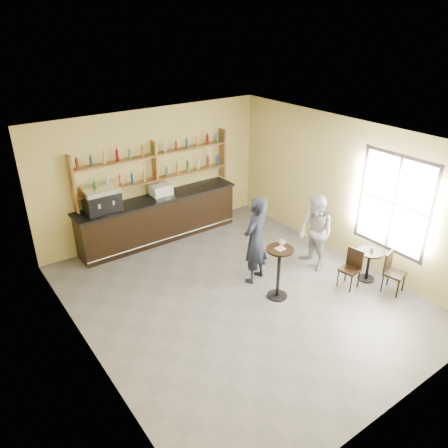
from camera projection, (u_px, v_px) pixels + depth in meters
floor at (239, 296)px, 8.86m from camera, size 7.00×7.00×0.00m
ceiling at (242, 141)px, 7.45m from camera, size 7.00×7.00×0.00m
wall_back at (153, 174)px, 10.71m from camera, size 7.00×0.00×7.00m
wall_front at (407, 323)px, 5.61m from camera, size 7.00×0.00×7.00m
wall_left at (83, 276)px, 6.58m from camera, size 0.00×7.00×7.00m
wall_right at (347, 190)px, 9.73m from camera, size 0.00×7.00×7.00m
window_pane at (394, 204)px, 8.81m from camera, size 0.00×2.00×2.00m
window_frame at (394, 204)px, 8.81m from camera, size 0.04×1.70×2.10m
shelf_unit at (155, 167)px, 10.52m from camera, size 4.00×0.26×1.40m
liquor_bottles at (155, 161)px, 10.45m from camera, size 3.68×0.10×1.00m
bar_counter at (159, 218)px, 10.86m from camera, size 4.15×0.81×1.12m
espresso_machine at (102, 200)px, 9.76m from camera, size 0.77×0.50×0.55m
pastry_case at (161, 191)px, 10.59m from camera, size 0.51×0.41×0.31m
pedestal_table at (279, 273)px, 8.60m from camera, size 0.61×0.61×1.10m
napkin at (280, 249)px, 8.36m from camera, size 0.18×0.18×0.00m
donut at (281, 248)px, 8.35m from camera, size 0.14×0.14×0.04m
cup_pedestal at (282, 242)px, 8.49m from camera, size 0.17×0.17×0.10m
man_main at (255, 240)px, 8.99m from camera, size 0.81×0.67×1.91m
cafe_table at (368, 265)px, 9.27m from camera, size 0.67×0.67×0.69m
cup_cafe at (372, 249)px, 9.12m from camera, size 0.12×0.12×0.09m
chair_west at (350, 269)px, 8.98m from camera, size 0.41×0.41×0.83m
chair_south at (395, 273)px, 8.82m from camera, size 0.45×0.45×0.87m
patron_second at (315, 233)px, 9.50m from camera, size 0.76×0.92×1.72m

